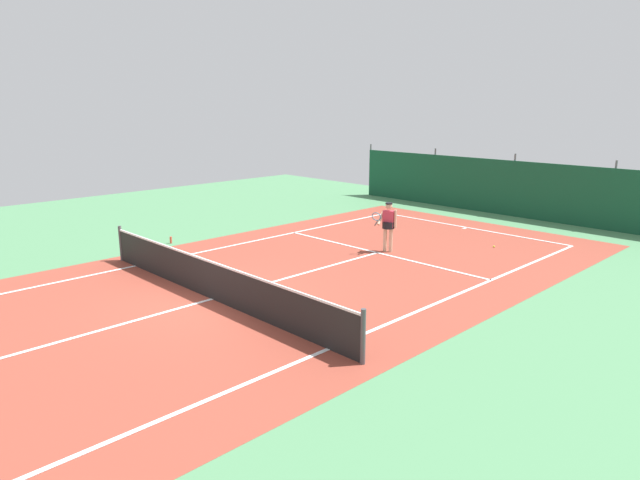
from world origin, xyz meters
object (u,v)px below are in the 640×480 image
tennis_ball_near_player (494,247)px  water_bottle (171,240)px  parked_car (535,190)px  tennis_net (212,280)px  tennis_player (388,223)px

tennis_ball_near_player → water_bottle: bearing=-137.3°
tennis_ball_near_player → parked_car: 8.71m
parked_car → water_bottle: 16.90m
water_bottle → tennis_ball_near_player: bearing=42.7°
tennis_net → parked_car: parked_car is taller
tennis_player → parked_car: 11.34m
tennis_net → water_bottle: (-5.91, 2.22, -0.39)m
parked_car → water_bottle: parked_car is taller
tennis_player → parked_car: parked_car is taller
tennis_net → tennis_player: tennis_player is taller
tennis_net → tennis_ball_near_player: tennis_net is taller
parked_car → water_bottle: bearing=-110.4°
tennis_net → water_bottle: bearing=159.4°
tennis_player → water_bottle: (-6.03, -4.56, -0.84)m
tennis_net → water_bottle: size_ratio=42.17×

